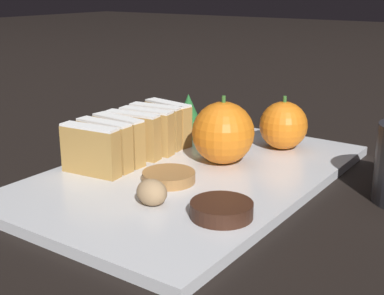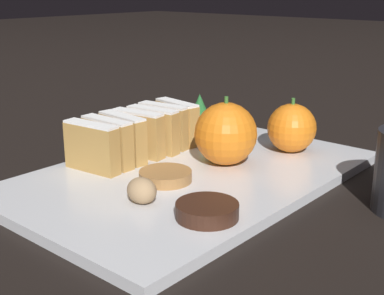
{
  "view_description": "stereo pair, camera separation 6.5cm",
  "coord_description": "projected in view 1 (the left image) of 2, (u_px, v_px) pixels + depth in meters",
  "views": [
    {
      "loc": [
        0.36,
        -0.51,
        0.23
      ],
      "look_at": [
        0.0,
        0.0,
        0.04
      ],
      "focal_mm": 50.0,
      "sensor_mm": 36.0,
      "label": 1
    },
    {
      "loc": [
        0.41,
        -0.47,
        0.23
      ],
      "look_at": [
        0.0,
        0.0,
        0.04
      ],
      "focal_mm": 50.0,
      "sensor_mm": 36.0,
      "label": 2
    }
  ],
  "objects": [
    {
      "name": "stollen_slice_fifth",
      "position": [
        146.0,
        131.0,
        0.72
      ],
      "size": [
        0.08,
        0.03,
        0.06
      ],
      "color": "#B28442",
      "rests_on": "serving_platter"
    },
    {
      "name": "ground_plane",
      "position": [
        192.0,
        180.0,
        0.66
      ],
      "size": [
        6.0,
        6.0,
        0.0
      ],
      "primitive_type": "plane",
      "color": "black"
    },
    {
      "name": "stollen_slice_second",
      "position": [
        105.0,
        145.0,
        0.66
      ],
      "size": [
        0.08,
        0.02,
        0.06
      ],
      "color": "#B28442",
      "rests_on": "serving_platter"
    },
    {
      "name": "orange_near",
      "position": [
        223.0,
        133.0,
        0.68
      ],
      "size": [
        0.08,
        0.08,
        0.09
      ],
      "color": "orange",
      "rests_on": "serving_platter"
    },
    {
      "name": "stollen_slice_back",
      "position": [
        168.0,
        123.0,
        0.77
      ],
      "size": [
        0.08,
        0.03,
        0.06
      ],
      "color": "#B28442",
      "rests_on": "serving_platter"
    },
    {
      "name": "gingerbread_cookie",
      "position": [
        168.0,
        177.0,
        0.62
      ],
      "size": [
        0.06,
        0.06,
        0.01
      ],
      "color": "#A3703D",
      "rests_on": "serving_platter"
    },
    {
      "name": "evergreen_sprig",
      "position": [
        188.0,
        115.0,
        0.8
      ],
      "size": [
        0.06,
        0.06,
        0.06
      ],
      "color": "#23662D",
      "rests_on": "serving_platter"
    },
    {
      "name": "stollen_slice_third",
      "position": [
        119.0,
        140.0,
        0.68
      ],
      "size": [
        0.08,
        0.02,
        0.06
      ],
      "color": "#B28442",
      "rests_on": "serving_platter"
    },
    {
      "name": "walnut",
      "position": [
        152.0,
        192.0,
        0.55
      ],
      "size": [
        0.03,
        0.03,
        0.03
      ],
      "color": "tan",
      "rests_on": "serving_platter"
    },
    {
      "name": "serving_platter",
      "position": [
        192.0,
        175.0,
        0.66
      ],
      "size": [
        0.29,
        0.45,
        0.01
      ],
      "color": "silver",
      "rests_on": "ground_plane"
    },
    {
      "name": "stollen_slice_fourth",
      "position": [
        132.0,
        135.0,
        0.7
      ],
      "size": [
        0.08,
        0.03,
        0.06
      ],
      "color": "#B28442",
      "rests_on": "serving_platter"
    },
    {
      "name": "stollen_slice_front",
      "position": [
        90.0,
        150.0,
        0.64
      ],
      "size": [
        0.08,
        0.03,
        0.06
      ],
      "color": "#B28442",
      "rests_on": "serving_platter"
    },
    {
      "name": "chocolate_cookie",
      "position": [
        222.0,
        210.0,
        0.53
      ],
      "size": [
        0.06,
        0.06,
        0.02
      ],
      "color": "#381E14",
      "rests_on": "serving_platter"
    },
    {
      "name": "orange_far",
      "position": [
        283.0,
        125.0,
        0.74
      ],
      "size": [
        0.07,
        0.07,
        0.07
      ],
      "color": "orange",
      "rests_on": "serving_platter"
    },
    {
      "name": "stollen_slice_sixth",
      "position": [
        156.0,
        126.0,
        0.75
      ],
      "size": [
        0.08,
        0.03,
        0.06
      ],
      "color": "#B28442",
      "rests_on": "serving_platter"
    }
  ]
}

